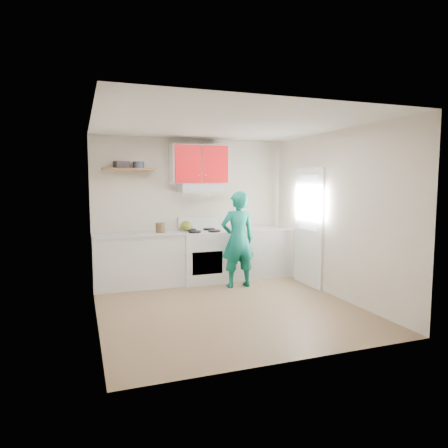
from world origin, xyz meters
name	(u,v)px	position (x,y,z in m)	size (l,w,h in m)	color
floor	(227,307)	(0.00, 0.00, 0.00)	(3.80, 3.80, 0.00)	brown
ceiling	(227,124)	(0.00, 0.00, 2.60)	(3.60, 3.80, 0.04)	white
back_wall	(192,209)	(0.00, 1.90, 1.30)	(3.60, 0.04, 2.60)	beige
front_wall	(295,234)	(0.00, -1.90, 1.30)	(3.60, 0.04, 2.60)	beige
left_wall	(94,222)	(-1.80, 0.00, 1.30)	(0.04, 3.80, 2.60)	beige
right_wall	(335,214)	(1.80, 0.00, 1.30)	(0.04, 3.80, 2.60)	beige
door	(309,227)	(1.78, 0.70, 1.02)	(0.05, 0.85, 2.05)	white
door_glass	(308,203)	(1.75, 0.70, 1.45)	(0.01, 0.55, 0.95)	white
counter_left	(138,261)	(-1.04, 1.60, 0.45)	(1.52, 0.60, 0.90)	silver
counter_right	(254,253)	(1.14, 1.60, 0.45)	(1.32, 0.60, 0.90)	silver
stove	(202,256)	(0.10, 1.57, 0.46)	(0.76, 0.65, 0.92)	white
range_hood	(200,188)	(0.10, 1.68, 1.70)	(0.76, 0.44, 0.15)	silver
upper_cabinets	(199,164)	(0.10, 1.73, 2.12)	(1.02, 0.33, 0.70)	red
shelf	(129,169)	(-1.15, 1.75, 2.02)	(0.90, 0.30, 0.04)	brown
books	(121,165)	(-1.27, 1.78, 2.10)	(0.23, 0.16, 0.12)	#3C353A
tin	(138,165)	(-0.98, 1.77, 2.09)	(0.19, 0.19, 0.11)	#333D4C
kettle	(186,226)	(-0.16, 1.70, 1.01)	(0.22, 0.22, 0.19)	olive
crock	(160,228)	(-0.65, 1.62, 1.00)	(0.16, 0.16, 0.20)	#4D3C21
cutting_board	(236,230)	(0.75, 1.59, 0.91)	(0.29, 0.21, 0.02)	olive
silicone_mat	(271,230)	(1.45, 1.53, 0.90)	(0.27, 0.23, 0.01)	red
person	(238,239)	(0.57, 1.01, 0.82)	(0.60, 0.39, 1.65)	#0B6A58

